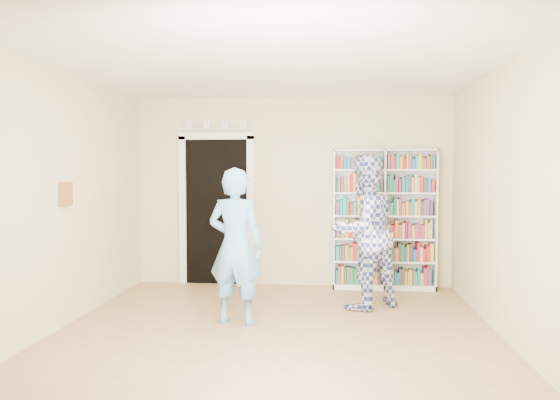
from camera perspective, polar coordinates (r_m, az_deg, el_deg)
name	(u,v)px	position (r m, az deg, el deg)	size (l,w,h in m)	color
floor	(274,336)	(5.58, -0.64, -14.07)	(5.00, 5.00, 0.00)	#996B4A
ceiling	(274,62)	(5.44, -0.66, 14.25)	(5.00, 5.00, 0.00)	white
wall_back	(292,192)	(7.83, 1.28, 0.89)	(4.50, 4.50, 0.00)	beige
wall_left	(55,200)	(6.01, -22.49, 0.02)	(5.00, 5.00, 0.00)	beige
wall_right	(511,202)	(5.58, 23.00, -0.21)	(5.00, 5.00, 0.00)	beige
bookshelf	(384,219)	(7.71, 10.83, -1.94)	(1.41, 0.26, 1.94)	white
doorway	(217,203)	(7.97, -6.64, -0.32)	(1.10, 0.08, 2.43)	black
wall_art	(66,194)	(6.18, -21.47, 0.58)	(0.03, 0.25, 0.25)	brown
man_blue	(236,246)	(5.88, -4.66, -4.82)	(0.61, 0.40, 1.68)	#62A3DB
man_plaid	(364,232)	(6.59, 8.77, -3.31)	(0.89, 0.70, 1.84)	navy
paper_sheet	(373,221)	(6.37, 9.68, -2.14)	(0.23, 0.01, 0.32)	white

